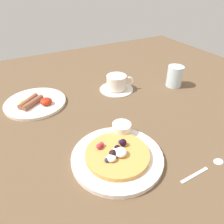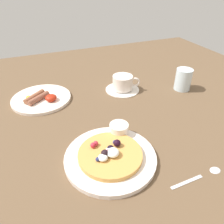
{
  "view_description": "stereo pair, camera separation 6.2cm",
  "coord_description": "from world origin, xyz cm",
  "px_view_note": "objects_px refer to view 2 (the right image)",
  "views": [
    {
      "loc": [
        -27.32,
        -50.32,
        42.02
      ],
      "look_at": [
        -0.41,
        -0.55,
        4.0
      ],
      "focal_mm": 34.42,
      "sensor_mm": 36.0,
      "label": 1
    },
    {
      "loc": [
        -21.71,
        -52.96,
        42.02
      ],
      "look_at": [
        -0.41,
        -0.55,
        4.0
      ],
      "focal_mm": 34.42,
      "sensor_mm": 36.0,
      "label": 2
    }
  ],
  "objects_px": {
    "syrup_ramekin": "(119,129)",
    "pancake_plate": "(110,157)",
    "breakfast_plate": "(41,99)",
    "water_glass": "(183,79)",
    "teaspoon": "(205,174)",
    "coffee_saucer": "(122,89)",
    "coffee_cup": "(123,82)"
  },
  "relations": [
    {
      "from": "pancake_plate",
      "to": "teaspoon",
      "type": "xyz_separation_m",
      "value": [
        0.2,
        -0.13,
        -0.0
      ]
    },
    {
      "from": "coffee_saucer",
      "to": "coffee_cup",
      "type": "xyz_separation_m",
      "value": [
        0.0,
        -0.0,
        0.03
      ]
    },
    {
      "from": "breakfast_plate",
      "to": "water_glass",
      "type": "bearing_deg",
      "value": -12.95
    },
    {
      "from": "pancake_plate",
      "to": "coffee_saucer",
      "type": "bearing_deg",
      "value": 60.94
    },
    {
      "from": "pancake_plate",
      "to": "breakfast_plate",
      "type": "bearing_deg",
      "value": 108.69
    },
    {
      "from": "coffee_cup",
      "to": "teaspoon",
      "type": "relative_size",
      "value": 0.72
    },
    {
      "from": "coffee_saucer",
      "to": "coffee_cup",
      "type": "distance_m",
      "value": 0.03
    },
    {
      "from": "breakfast_plate",
      "to": "coffee_cup",
      "type": "height_order",
      "value": "coffee_cup"
    },
    {
      "from": "teaspoon",
      "to": "water_glass",
      "type": "xyz_separation_m",
      "value": [
        0.23,
        0.39,
        0.04
      ]
    },
    {
      "from": "teaspoon",
      "to": "water_glass",
      "type": "relative_size",
      "value": 1.7
    },
    {
      "from": "coffee_saucer",
      "to": "syrup_ramekin",
      "type": "bearing_deg",
      "value": -116.49
    },
    {
      "from": "pancake_plate",
      "to": "coffee_saucer",
      "type": "relative_size",
      "value": 1.75
    },
    {
      "from": "syrup_ramekin",
      "to": "teaspoon",
      "type": "distance_m",
      "value": 0.25
    },
    {
      "from": "breakfast_plate",
      "to": "water_glass",
      "type": "relative_size",
      "value": 2.54
    },
    {
      "from": "coffee_saucer",
      "to": "water_glass",
      "type": "distance_m",
      "value": 0.25
    },
    {
      "from": "syrup_ramekin",
      "to": "teaspoon",
      "type": "height_order",
      "value": "syrup_ramekin"
    },
    {
      "from": "pancake_plate",
      "to": "coffee_cup",
      "type": "bearing_deg",
      "value": 60.72
    },
    {
      "from": "teaspoon",
      "to": "water_glass",
      "type": "height_order",
      "value": "water_glass"
    },
    {
      "from": "syrup_ramekin",
      "to": "coffee_saucer",
      "type": "bearing_deg",
      "value": 63.51
    },
    {
      "from": "coffee_cup",
      "to": "teaspoon",
      "type": "height_order",
      "value": "coffee_cup"
    },
    {
      "from": "coffee_cup",
      "to": "water_glass",
      "type": "xyz_separation_m",
      "value": [
        0.23,
        -0.08,
        0.01
      ]
    },
    {
      "from": "syrup_ramekin",
      "to": "pancake_plate",
      "type": "bearing_deg",
      "value": -127.13
    },
    {
      "from": "breakfast_plate",
      "to": "water_glass",
      "type": "height_order",
      "value": "water_glass"
    },
    {
      "from": "coffee_saucer",
      "to": "water_glass",
      "type": "relative_size",
      "value": 1.59
    },
    {
      "from": "water_glass",
      "to": "pancake_plate",
      "type": "bearing_deg",
      "value": -148.64
    },
    {
      "from": "coffee_saucer",
      "to": "water_glass",
      "type": "height_order",
      "value": "water_glass"
    },
    {
      "from": "coffee_saucer",
      "to": "teaspoon",
      "type": "distance_m",
      "value": 0.48
    },
    {
      "from": "syrup_ramekin",
      "to": "coffee_cup",
      "type": "height_order",
      "value": "coffee_cup"
    },
    {
      "from": "coffee_cup",
      "to": "syrup_ramekin",
      "type": "bearing_deg",
      "value": -116.79
    },
    {
      "from": "pancake_plate",
      "to": "coffee_saucer",
      "type": "xyz_separation_m",
      "value": [
        0.19,
        0.34,
        -0.0
      ]
    },
    {
      "from": "pancake_plate",
      "to": "syrup_ramekin",
      "type": "distance_m",
      "value": 0.1
    },
    {
      "from": "coffee_saucer",
      "to": "water_glass",
      "type": "xyz_separation_m",
      "value": [
        0.23,
        -0.08,
        0.04
      ]
    }
  ]
}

